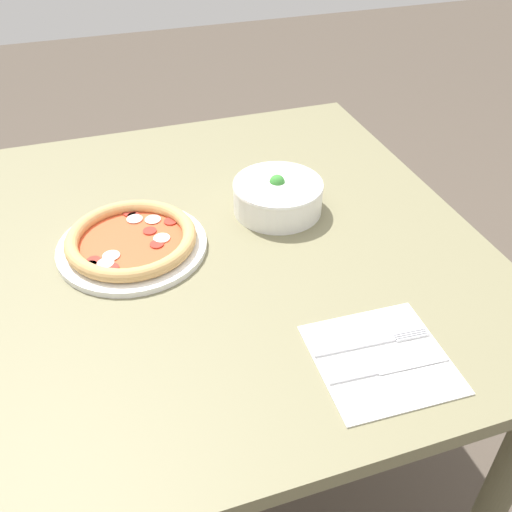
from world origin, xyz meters
The scene contains 7 objects.
ground_plane centered at (0.00, 0.00, 0.00)m, with size 8.00×8.00×0.00m, color #4C4238.
dining_table centered at (0.00, 0.00, 0.66)m, with size 1.06×0.92×0.78m.
pizza centered at (-0.02, -0.20, 0.80)m, with size 0.28×0.28×0.04m.
bowl centered at (-0.06, 0.11, 0.82)m, with size 0.18×0.18×0.08m.
napkin centered at (0.37, 0.12, 0.78)m, with size 0.20×0.20×0.00m.
fork centered at (0.34, 0.12, 0.78)m, with size 0.02×0.19×0.00m.
knife centered at (0.40, 0.11, 0.78)m, with size 0.02×0.19×0.01m.
Camera 1 is at (0.87, -0.25, 1.44)m, focal length 40.00 mm.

